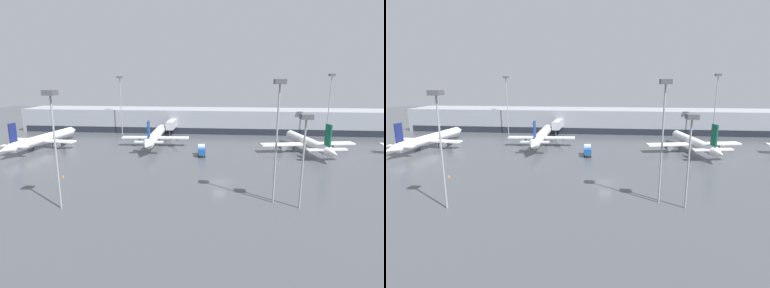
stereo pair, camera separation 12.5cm
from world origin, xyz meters
The scene contains 12 objects.
ground_plane centered at (0.00, 0.00, 0.00)m, with size 320.00×320.00×0.00m, color #424449.
terminal_building centered at (-0.06, 61.94, 4.49)m, with size 160.00×26.88×9.00m.
parked_jet_0 centered at (-20.44, 32.37, 3.26)m, with size 21.28×33.27×9.56m.
parked_jet_1 centered at (-54.45, 26.74, 2.74)m, with size 20.85×34.55×9.35m.
parked_jet_2 centered at (25.64, 28.97, 2.79)m, with size 27.92×30.97×9.69m.
service_truck_0 centered at (-5.06, 21.19, 1.61)m, with size 2.34×4.52×2.95m.
traffic_cone_1 centered at (-33.91, -0.11, 0.28)m, with size 0.40×0.40×0.56m.
apron_light_mast_0 centered at (9.37, -9.38, 16.28)m, with size 1.80×1.80×21.01m.
apron_light_mast_1 centered at (-26.01, -15.24, 15.18)m, with size 1.80×1.80×19.38m.
apron_light_mast_2 centered at (37.17, 48.29, 17.34)m, with size 1.80×1.80×22.61m.
apron_light_mast_4 centered at (-37.61, 51.34, 16.86)m, with size 1.80×1.80×21.88m.
apron_light_mast_5 centered at (13.36, -11.29, 12.62)m, with size 1.80×1.80×15.69m.
Camera 2 is at (0.16, -59.17, 21.13)m, focal length 28.00 mm.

